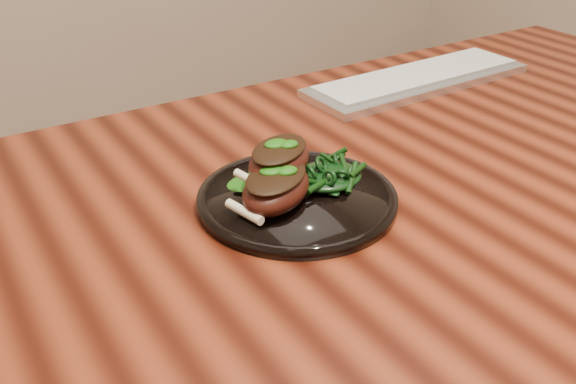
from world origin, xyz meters
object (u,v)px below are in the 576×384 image
object	(u,v)px
greens_heap	(328,172)
keyboard	(418,79)
lamb_chop_front	(276,187)
plate	(297,198)
desk	(384,220)

from	to	relation	value
greens_heap	keyboard	bearing A→B (deg)	33.11
lamb_chop_front	greens_heap	distance (m)	0.09
plate	lamb_chop_front	bearing A→B (deg)	-165.95
desk	greens_heap	distance (m)	0.16
desk	keyboard	bearing A→B (deg)	41.64
plate	keyboard	distance (m)	0.50
plate	greens_heap	distance (m)	0.05
desk	plate	world-z (taller)	plate
desk	lamb_chop_front	world-z (taller)	lamb_chop_front
desk	greens_heap	xyz separation A→B (m)	(-0.11, -0.01, 0.11)
desk	plate	bearing A→B (deg)	-175.77
plate	greens_heap	xyz separation A→B (m)	(0.05, 0.00, 0.02)
keyboard	desk	bearing A→B (deg)	-138.36
greens_heap	keyboard	xyz separation A→B (m)	(0.38, 0.25, -0.02)
desk	greens_heap	bearing A→B (deg)	-176.20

